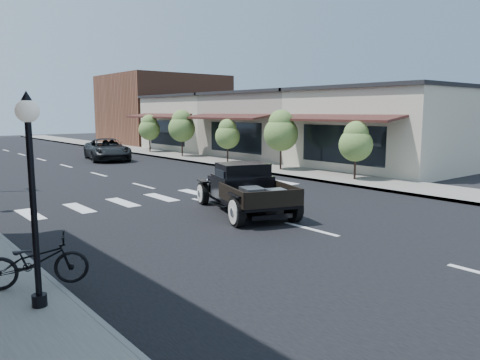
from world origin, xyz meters
TOP-DOWN VIEW (x-y plane):
  - ground at (0.00, 0.00)m, footprint 120.00×120.00m
  - road at (0.00, 15.00)m, footprint 14.00×80.00m
  - road_markings at (0.00, 10.00)m, footprint 12.00×60.00m
  - sidewalk_right at (8.50, 15.00)m, footprint 3.00×80.00m
  - storefront_near at (15.00, 4.00)m, footprint 10.00×9.00m
  - storefront_mid at (15.00, 13.00)m, footprint 10.00×9.00m
  - storefront_far at (15.00, 22.00)m, footprint 10.00×9.00m
  - far_building_right at (15.50, 32.00)m, footprint 11.00×10.00m
  - lamp_post_a at (-7.60, -4.00)m, footprint 0.36×0.36m
  - small_tree_a at (8.30, 1.81)m, footprint 1.58×1.58m
  - small_tree_b at (8.30, 6.81)m, footprint 1.89×1.89m
  - small_tree_c at (8.30, 11.61)m, footprint 1.57×1.57m
  - small_tree_d at (8.30, 16.97)m, footprint 1.91×1.91m
  - small_tree_e at (8.30, 21.79)m, footprint 1.70×1.70m
  - hotrod_pickup at (-0.03, -0.14)m, footprint 3.63×5.27m
  - second_car at (3.42, 18.77)m, footprint 3.56×5.72m
  - motorcycle at (-7.37, -3.06)m, footprint 1.92×1.23m

SIDE VIEW (x-z plane):
  - ground at x=0.00m, z-range 0.00..0.00m
  - road_markings at x=0.00m, z-range -0.03..0.03m
  - road at x=0.00m, z-range 0.00..0.02m
  - sidewalk_right at x=8.50m, z-range 0.00..0.15m
  - motorcycle at x=-7.37m, z-range 0.15..1.10m
  - second_car at x=3.42m, z-range 0.00..1.48m
  - hotrod_pickup at x=-0.03m, z-range 0.00..1.67m
  - small_tree_c at x=8.30m, z-range 0.15..2.76m
  - small_tree_a at x=8.30m, z-range 0.15..2.78m
  - small_tree_e at x=8.30m, z-range 0.15..2.98m
  - small_tree_b at x=8.30m, z-range 0.15..3.29m
  - small_tree_d at x=8.30m, z-range 0.15..3.33m
  - lamp_post_a at x=-7.60m, z-range 0.15..3.61m
  - storefront_near at x=15.00m, z-range 0.00..4.50m
  - storefront_mid at x=15.00m, z-range 0.00..4.50m
  - storefront_far at x=15.00m, z-range 0.00..4.50m
  - far_building_right at x=15.50m, z-range 0.00..7.00m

